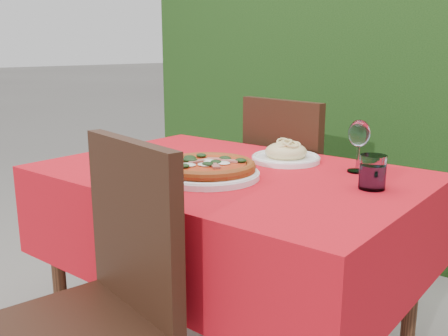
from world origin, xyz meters
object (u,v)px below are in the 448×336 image
Objects in this scene: pasta_plate at (286,155)px; chair_near at (101,295)px; water_glass at (372,174)px; fork at (155,157)px; chair_far at (295,187)px; wine_glass at (359,136)px; pizza_plate at (207,169)px.

chair_near is at bearing -93.19° from pasta_plate.
water_glass reaches higher than fork.
pasta_plate is 0.42m from water_glass.
chair_far is 5.52× the size of fork.
wine_glass is (0.27, 0.01, 0.10)m from pasta_plate.
wine_glass is (0.32, 0.83, 0.34)m from chair_near.
pasta_plate is (0.18, -0.37, 0.23)m from chair_far.
chair_near is at bearing -86.85° from pizza_plate.
chair_far is at bearing 108.53° from chair_near.
chair_near reaches higher than water_glass.
water_glass is at bearing -54.27° from wine_glass.
wine_glass is at bearing 1.92° from pasta_plate.
wine_glass reaches higher than pizza_plate.
fork is at bearing 162.62° from pizza_plate.
pasta_plate is at bearing -178.08° from wine_glass.
chair_near is 2.75× the size of pizza_plate.
water_glass is 0.22m from wine_glass.
water_glass is (0.46, 0.20, 0.02)m from pizza_plate.
chair_near is 0.98× the size of chair_far.
pizza_plate is 0.51m from water_glass.
pizza_plate is 1.97× the size of fork.
water_glass is at bearing -21.95° from pasta_plate.
chair_near reaches higher than pizza_plate.
pizza_plate is at bearing -11.08° from fork.
pizza_plate is 1.91× the size of wine_glass.
chair_near is at bearing -123.69° from water_glass.
water_glass is at bearing 23.65° from pizza_plate.
water_glass is at bearing 12.76° from fork.
water_glass reaches higher than pizza_plate.
pizza_plate is 0.37m from fork.
water_glass is 0.60× the size of fork.
wine_glass is at bearing 125.73° from water_glass.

